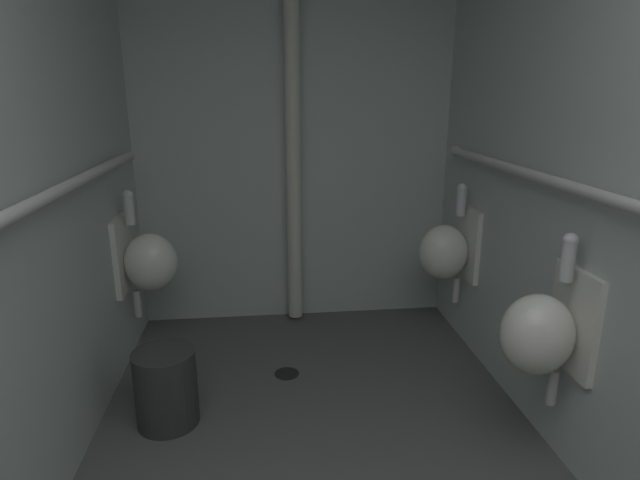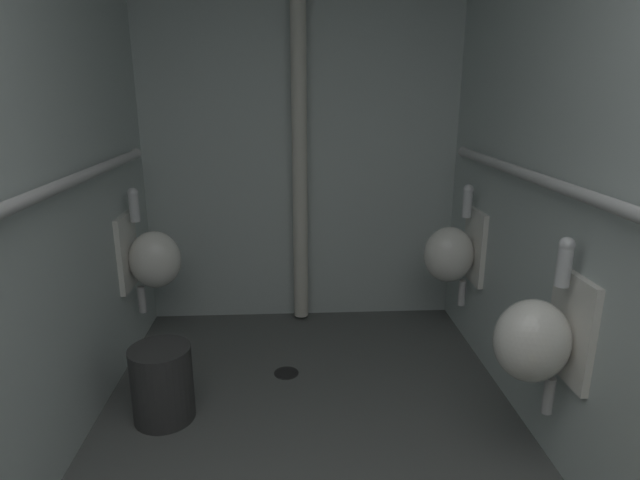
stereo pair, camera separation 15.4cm
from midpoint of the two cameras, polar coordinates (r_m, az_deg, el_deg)
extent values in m
cube|color=#B1BDBA|center=(2.06, -33.29, 5.65)|extent=(0.06, 3.40, 2.55)
cube|color=#B1BDBA|center=(2.20, 27.30, 7.03)|extent=(0.06, 3.40, 2.55)
cube|color=#B1BDBA|center=(3.50, -4.16, 11.48)|extent=(2.20, 0.06, 2.55)
ellipsoid|color=silver|center=(3.17, -19.40, -2.39)|extent=(0.30, 0.26, 0.34)
cube|color=silver|center=(3.19, -22.19, -1.59)|extent=(0.03, 0.30, 0.44)
cylinder|color=silver|center=(3.11, -21.54, 3.01)|extent=(0.06, 0.06, 0.16)
sphere|color=silver|center=(3.09, -21.70, 4.54)|extent=(0.06, 0.06, 0.06)
cylinder|color=#B2B2B2|center=(3.28, -20.71, -6.58)|extent=(0.04, 0.04, 0.16)
ellipsoid|color=silver|center=(2.29, 20.93, -9.72)|extent=(0.30, 0.26, 0.34)
cube|color=silver|center=(2.34, 24.47, -8.19)|extent=(0.03, 0.30, 0.44)
cylinder|color=silver|center=(2.22, 23.80, -2.21)|extent=(0.06, 0.06, 0.16)
sphere|color=silver|center=(2.20, 24.05, -0.10)|extent=(0.06, 0.06, 0.06)
cylinder|color=#B2B2B2|center=(2.45, 22.49, -14.76)|extent=(0.04, 0.04, 0.16)
ellipsoid|color=silver|center=(3.25, 12.07, -1.37)|extent=(0.30, 0.26, 0.34)
cube|color=silver|center=(3.28, 14.69, -0.43)|extent=(0.03, 0.30, 0.44)
cylinder|color=silver|center=(3.20, 13.93, 4.00)|extent=(0.06, 0.06, 0.16)
sphere|color=silver|center=(3.18, 14.03, 5.50)|extent=(0.06, 0.06, 0.06)
cylinder|color=#B2B2B2|center=(3.36, 13.45, -5.37)|extent=(0.04, 0.04, 0.16)
cylinder|color=#B2B2B2|center=(2.02, -30.79, 3.39)|extent=(0.05, 2.66, 0.05)
sphere|color=#B2B2B2|center=(3.26, -21.52, 8.57)|extent=(0.06, 0.06, 0.06)
cylinder|color=#B2B2B2|center=(2.18, 24.84, 4.95)|extent=(0.05, 2.60, 0.05)
sphere|color=#B2B2B2|center=(3.35, 13.40, 9.41)|extent=(0.06, 0.06, 0.06)
cylinder|color=beige|center=(3.39, -4.30, 11.33)|extent=(0.10, 0.10, 2.50)
cylinder|color=black|center=(3.06, -5.16, -14.42)|extent=(0.14, 0.14, 0.01)
cylinder|color=#2D2D2D|center=(2.70, -18.19, -15.21)|extent=(0.29, 0.29, 0.38)
camera|label=1|loc=(0.08, -96.24, -1.80)|focal=29.20mm
camera|label=2|loc=(0.08, 83.76, 1.80)|focal=29.20mm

